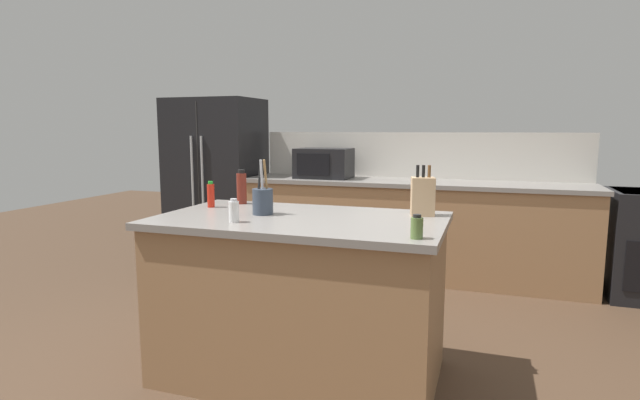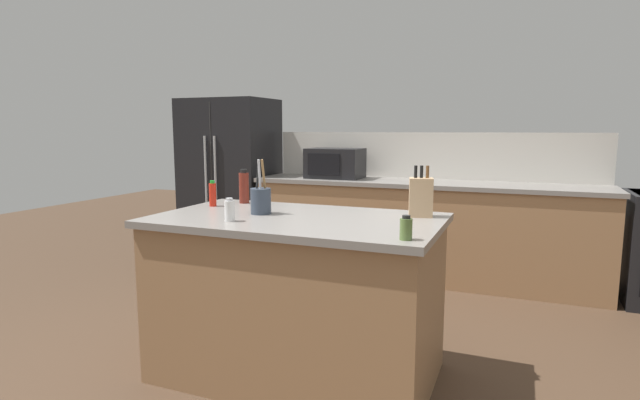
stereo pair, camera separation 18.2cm
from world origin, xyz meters
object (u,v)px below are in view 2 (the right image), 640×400
at_px(utensil_crock, 261,200).
at_px(hot_sauce_bottle, 213,194).
at_px(refrigerator, 230,179).
at_px(vinegar_bottle, 244,187).
at_px(spice_jar_oregano, 406,228).
at_px(salt_shaker, 230,210).
at_px(microwave, 335,163).
at_px(knife_block, 421,197).

relative_size(utensil_crock, hot_sauce_bottle, 1.93).
relative_size(refrigerator, hot_sauce_bottle, 10.60).
distance_m(vinegar_bottle, spice_jar_oregano, 1.44).
distance_m(refrigerator, utensil_crock, 2.77).
bearing_deg(refrigerator, utensil_crock, -53.96).
xyz_separation_m(refrigerator, salt_shaker, (1.59, -2.51, 0.12)).
bearing_deg(spice_jar_oregano, vinegar_bottle, 150.76).
relative_size(microwave, vinegar_bottle, 2.39).
height_order(utensil_crock, salt_shaker, utensil_crock).
bearing_deg(vinegar_bottle, knife_block, -3.64).
bearing_deg(knife_block, salt_shaker, -163.80).
bearing_deg(hot_sauce_bottle, refrigerator, 119.76).
bearing_deg(salt_shaker, utensil_crock, 81.79).
bearing_deg(microwave, knife_block, -57.25).
bearing_deg(refrigerator, knife_block, -38.20).
relative_size(utensil_crock, spice_jar_oregano, 2.87).
bearing_deg(salt_shaker, refrigerator, 122.31).
relative_size(knife_block, salt_shaker, 2.29).
bearing_deg(utensil_crock, spice_jar_oregano, -21.23).
relative_size(refrigerator, vinegar_bottle, 7.73).
xyz_separation_m(microwave, utensil_crock, (0.35, -2.18, -0.07)).
height_order(refrigerator, spice_jar_oregano, refrigerator).
relative_size(microwave, salt_shaker, 4.30).
height_order(utensil_crock, spice_jar_oregano, utensil_crock).
height_order(microwave, hot_sauce_bottle, microwave).
relative_size(vinegar_bottle, spice_jar_oregano, 2.04).
relative_size(microwave, utensil_crock, 1.70).
xyz_separation_m(hot_sauce_bottle, spice_jar_oregano, (1.37, -0.50, -0.03)).
relative_size(microwave, hot_sauce_bottle, 3.28).
xyz_separation_m(knife_block, vinegar_bottle, (-1.20, 0.08, -0.01)).
xyz_separation_m(vinegar_bottle, spice_jar_oregano, (1.25, -0.70, -0.06)).
relative_size(microwave, spice_jar_oregano, 4.88).
distance_m(refrigerator, hot_sauce_bottle, 2.42).
distance_m(utensil_crock, vinegar_bottle, 0.46).
bearing_deg(spice_jar_oregano, refrigerator, 134.62).
distance_m(microwave, utensil_crock, 2.21).
xyz_separation_m(refrigerator, microwave, (1.27, -0.05, 0.21)).
bearing_deg(microwave, salt_shaker, -82.72).
height_order(hot_sauce_bottle, spice_jar_oregano, hot_sauce_bottle).
relative_size(utensil_crock, salt_shaker, 2.53).
height_order(refrigerator, salt_shaker, refrigerator).
xyz_separation_m(utensil_crock, vinegar_bottle, (-0.31, 0.34, 0.02)).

